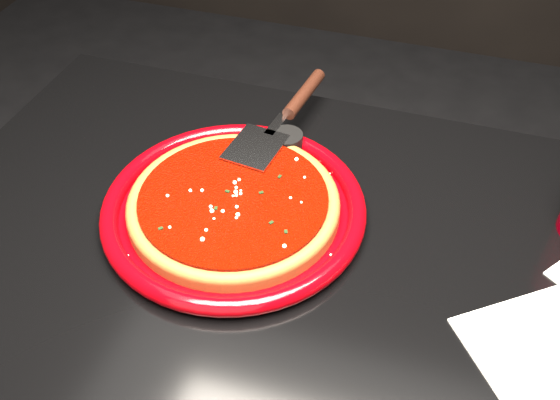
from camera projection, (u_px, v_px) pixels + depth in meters
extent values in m
cylinder|color=#750105|center=(234.00, 208.00, 0.90)|extent=(0.42, 0.42, 0.03)
cylinder|color=brown|center=(234.00, 206.00, 0.89)|extent=(0.33, 0.33, 0.02)
torus|color=brown|center=(234.00, 202.00, 0.89)|extent=(0.33, 0.33, 0.02)
cylinder|color=#740900|center=(233.00, 199.00, 0.88)|extent=(0.29, 0.29, 0.01)
cube|color=silver|center=(556.00, 360.00, 0.73)|extent=(0.26, 0.26, 0.00)
cylinder|color=black|center=(287.00, 144.00, 0.99)|extent=(0.05, 0.05, 0.04)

